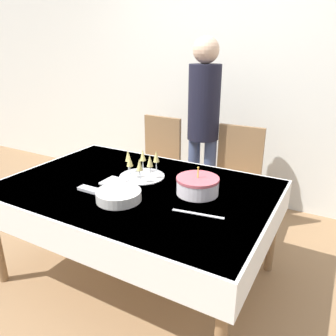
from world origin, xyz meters
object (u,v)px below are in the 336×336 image
(birthday_cake, at_px, (198,186))
(champagne_tray, at_px, (141,166))
(dining_chair_far_left, at_px, (157,162))
(person_standing, at_px, (204,116))
(plate_stack_main, at_px, (119,196))
(dining_chair_far_right, at_px, (235,177))

(birthday_cake, height_order, champagne_tray, birthday_cake)
(birthday_cake, bearing_deg, dining_chair_far_left, 134.02)
(dining_chair_far_left, height_order, person_standing, person_standing)
(person_standing, bearing_deg, dining_chair_far_left, -170.59)
(champagne_tray, relative_size, person_standing, 0.19)
(birthday_cake, xyz_separation_m, person_standing, (-0.36, 0.91, 0.24))
(birthday_cake, distance_m, champagne_tray, 0.47)
(dining_chair_far_left, distance_m, champagne_tray, 0.89)
(dining_chair_far_left, bearing_deg, plate_stack_main, -69.63)
(birthday_cake, distance_m, plate_stack_main, 0.50)
(birthday_cake, bearing_deg, plate_stack_main, -139.52)
(birthday_cake, relative_size, person_standing, 0.16)
(birthday_cake, height_order, plate_stack_main, birthday_cake)
(dining_chair_far_right, relative_size, champagne_tray, 2.97)
(plate_stack_main, distance_m, person_standing, 1.26)
(plate_stack_main, bearing_deg, birthday_cake, 40.48)
(dining_chair_far_right, distance_m, person_standing, 0.60)
(dining_chair_far_right, xyz_separation_m, plate_stack_main, (-0.36, -1.16, 0.22))
(dining_chair_far_right, xyz_separation_m, birthday_cake, (0.01, -0.84, 0.24))
(dining_chair_far_right, relative_size, person_standing, 0.57)
(champagne_tray, bearing_deg, plate_stack_main, -76.82)
(birthday_cake, distance_m, person_standing, 1.01)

